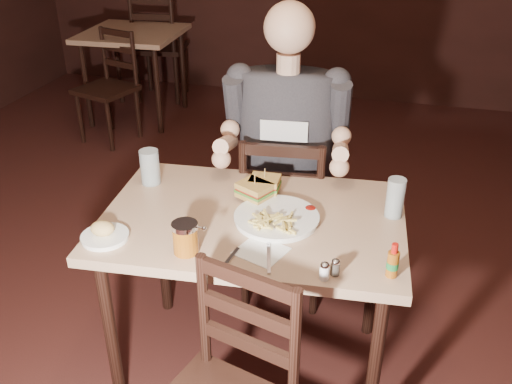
% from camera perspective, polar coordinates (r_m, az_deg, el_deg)
% --- Properties ---
extents(room_shell, '(7.00, 7.00, 7.00)m').
position_cam_1_polar(room_shell, '(2.13, -3.24, 15.17)').
color(room_shell, black).
rests_on(room_shell, ground).
extents(main_table, '(1.20, 0.85, 0.77)m').
position_cam_1_polar(main_table, '(2.22, -0.33, -4.36)').
color(main_table, tan).
rests_on(main_table, ground).
extents(bg_table, '(0.84, 0.84, 0.77)m').
position_cam_1_polar(bg_table, '(5.16, -12.21, 14.48)').
color(bg_table, tan).
rests_on(bg_table, ground).
extents(chair_far, '(0.47, 0.50, 0.91)m').
position_cam_1_polar(chair_far, '(2.81, 2.87, -2.21)').
color(chair_far, black).
rests_on(chair_far, ground).
extents(bg_chair_far, '(0.53, 0.56, 1.00)m').
position_cam_1_polar(bg_chair_far, '(5.69, -9.56, 14.11)').
color(bg_chair_far, black).
rests_on(bg_chair_far, ground).
extents(bg_chair_near, '(0.51, 0.54, 0.87)m').
position_cam_1_polar(bg_chair_near, '(4.76, -14.80, 9.93)').
color(bg_chair_near, black).
rests_on(bg_chair_near, ground).
extents(diner, '(0.62, 0.51, 1.00)m').
position_cam_1_polar(diner, '(2.53, 3.02, 7.23)').
color(diner, '#302E33').
rests_on(diner, chair_far).
extents(dinner_plate, '(0.34, 0.34, 0.02)m').
position_cam_1_polar(dinner_plate, '(2.15, 2.07, -2.71)').
color(dinner_plate, white).
rests_on(dinner_plate, main_table).
extents(sandwich_left, '(0.16, 0.15, 0.10)m').
position_cam_1_polar(sandwich_left, '(2.25, -0.13, 0.68)').
color(sandwich_left, tan).
rests_on(sandwich_left, dinner_plate).
extents(sandwich_right, '(0.12, 0.10, 0.10)m').
position_cam_1_polar(sandwich_right, '(2.30, 0.88, 1.25)').
color(sandwich_right, tan).
rests_on(sandwich_right, dinner_plate).
extents(fries_pile, '(0.24, 0.18, 0.04)m').
position_cam_1_polar(fries_pile, '(2.09, 1.32, -2.82)').
color(fries_pile, '#ECD267').
rests_on(fries_pile, dinner_plate).
extents(ketchup_dollop, '(0.04, 0.04, 0.01)m').
position_cam_1_polar(ketchup_dollop, '(2.20, 5.48, -1.59)').
color(ketchup_dollop, maroon).
rests_on(ketchup_dollop, dinner_plate).
extents(glass_left, '(0.09, 0.09, 0.15)m').
position_cam_1_polar(glass_left, '(2.43, -10.56, 2.47)').
color(glass_left, silver).
rests_on(glass_left, main_table).
extents(glass_right, '(0.07, 0.07, 0.16)m').
position_cam_1_polar(glass_right, '(2.21, 13.75, -0.57)').
color(glass_right, silver).
rests_on(glass_right, main_table).
extents(hot_sauce, '(0.04, 0.04, 0.12)m').
position_cam_1_polar(hot_sauce, '(1.89, 13.55, -6.64)').
color(hot_sauce, '#8C4910').
rests_on(hot_sauce, main_table).
extents(salt_shaker, '(0.03, 0.03, 0.06)m').
position_cam_1_polar(salt_shaker, '(1.85, 6.86, -7.89)').
color(salt_shaker, white).
rests_on(salt_shaker, main_table).
extents(pepper_shaker, '(0.03, 0.03, 0.06)m').
position_cam_1_polar(pepper_shaker, '(1.88, 7.93, -7.50)').
color(pepper_shaker, '#38332D').
rests_on(pepper_shaker, main_table).
extents(syrup_dispenser, '(0.10, 0.10, 0.12)m').
position_cam_1_polar(syrup_dispenser, '(1.96, -7.08, -4.58)').
color(syrup_dispenser, '#8C4910').
rests_on(syrup_dispenser, main_table).
extents(napkin, '(0.20, 0.19, 0.00)m').
position_cam_1_polar(napkin, '(1.98, 0.52, -5.92)').
color(napkin, white).
rests_on(napkin, main_table).
extents(knife, '(0.06, 0.19, 0.00)m').
position_cam_1_polar(knife, '(1.95, 1.27, -6.44)').
color(knife, silver).
rests_on(knife, napkin).
extents(fork, '(0.04, 0.17, 0.01)m').
position_cam_1_polar(fork, '(1.93, -2.87, -6.95)').
color(fork, silver).
rests_on(fork, napkin).
extents(side_plate, '(0.18, 0.18, 0.01)m').
position_cam_1_polar(side_plate, '(2.11, -14.85, -4.42)').
color(side_plate, white).
rests_on(side_plate, main_table).
extents(bread_roll, '(0.09, 0.08, 0.05)m').
position_cam_1_polar(bread_roll, '(2.11, -15.11, -3.53)').
color(bread_roll, tan).
rests_on(bread_roll, side_plate).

